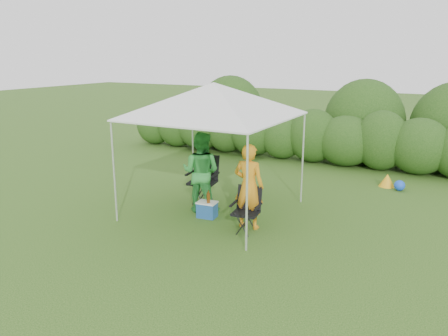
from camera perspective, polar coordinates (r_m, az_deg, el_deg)
The scene contains 10 objects.
ground at distance 9.40m, azimuth -2.77°, elevation -6.54°, with size 70.00×70.00×0.00m, color #3C621F.
hedge at distance 14.45m, azimuth 9.69°, elevation 4.20°, with size 13.10×1.53×1.80m.
canopy at distance 9.24m, azimuth -1.34°, elevation 8.87°, with size 3.10×3.10×2.83m.
chair_right at distance 8.60m, azimuth 3.05°, elevation -5.02°, with size 0.60×0.55×0.88m.
chair_left at distance 10.29m, azimuth -2.62°, elevation -1.01°, with size 0.74×0.69×1.09m.
man at distance 8.65m, azimuth 3.25°, elevation -2.42°, with size 0.63×0.41×1.72m, color orange.
woman at distance 9.58m, azimuth -3.03°, elevation -0.52°, with size 0.87×0.67×1.78m, color green.
cooler at distance 9.38m, azimuth -2.23°, elevation -5.43°, with size 0.44×0.34×0.35m.
bottle at distance 9.22m, azimuth -2.05°, elevation -3.76°, with size 0.07×0.07×0.28m, color #592D0C.
lawn_toy at distance 12.22m, azimuth 20.89°, elevation -1.68°, with size 0.68×0.57×0.34m.
Camera 1 is at (4.55, -7.49, 3.39)m, focal length 35.00 mm.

